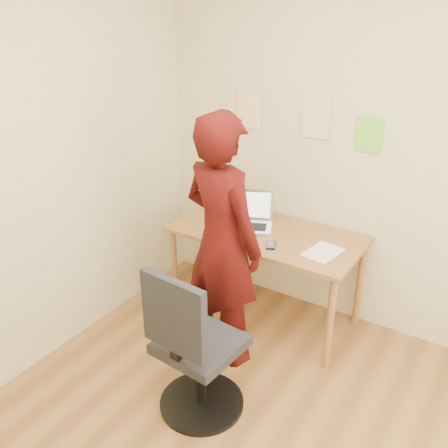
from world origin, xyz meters
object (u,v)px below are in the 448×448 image
Objects in this scene: desk at (266,243)px; laptop at (250,219)px; office_chair at (193,355)px; person at (222,242)px; phone at (271,245)px.

laptop reaches higher than desk.
office_chair reaches higher than laptop.
desk is 0.57m from person.
phone is at bearing -59.68° from laptop.
desk is at bearing -82.07° from person.
person reaches higher than desk.
office_chair is 0.75m from person.
person reaches higher than phone.
desk is at bearing -37.50° from laptop.
phone is at bearing 94.36° from office_chair.
phone is 0.99m from office_chair.
office_chair is at bearing -83.66° from desk.
laptop is 3.09× the size of phone.
office_chair is 0.58× the size of person.
person is (0.12, -0.57, 0.08)m from laptop.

